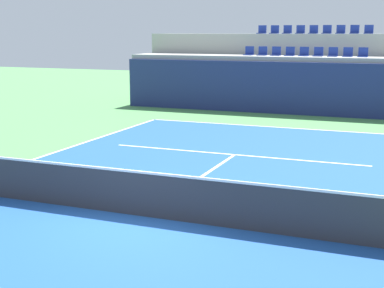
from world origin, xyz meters
name	(u,v)px	position (x,y,z in m)	size (l,w,h in m)	color
ground_plane	(142,217)	(0.00, 0.00, 0.00)	(80.00, 80.00, 0.00)	#4C8C4C
court_surface	(142,216)	(0.00, 0.00, 0.01)	(11.00, 24.00, 0.01)	#1E4C99
baseline_far	(276,127)	(0.00, 11.95, 0.01)	(11.00, 0.10, 0.00)	white
service_line_far	(235,155)	(0.00, 6.40, 0.01)	(8.26, 0.10, 0.00)	white
centre_service_line	(198,179)	(0.00, 3.20, 0.01)	(0.10, 6.40, 0.00)	white
back_wall	(297,89)	(0.00, 15.86, 1.22)	(17.32, 0.30, 2.43)	navy
stands_tier_lower	(302,84)	(0.00, 17.21, 1.33)	(17.32, 2.40, 2.65)	#9E9E99
stands_tier_upper	(311,70)	(0.00, 19.61, 1.85)	(17.32, 2.40, 3.71)	#9E9E99
seating_row_lower	(304,53)	(0.00, 17.30, 2.78)	(5.92, 0.44, 0.44)	navy
seating_row_upper	(313,31)	(0.00, 19.70, 3.83)	(5.92, 0.44, 0.44)	navy
tennis_net	(142,193)	(0.00, 0.00, 0.51)	(11.08, 0.08, 1.07)	black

